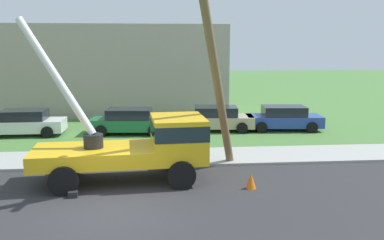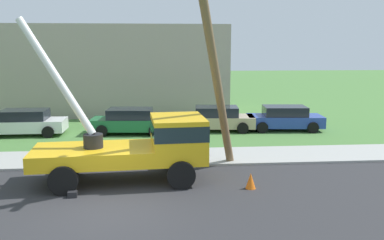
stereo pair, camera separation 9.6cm
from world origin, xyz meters
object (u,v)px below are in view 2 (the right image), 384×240
object	(u,v)px
leaning_utility_pole	(214,65)
parked_sedan_green	(130,121)
parked_sedan_white	(25,122)
traffic_cone_ahead	(251,181)
parked_sedan_tan	(216,119)
utility_truck	(143,143)
parked_sedan_blue	(285,118)

from	to	relation	value
leaning_utility_pole	parked_sedan_green	size ratio (longest dim) A/B	1.83
leaning_utility_pole	parked_sedan_white	size ratio (longest dim) A/B	1.88
traffic_cone_ahead	parked_sedan_tan	world-z (taller)	parked_sedan_tan
leaning_utility_pole	parked_sedan_white	xyz separation A→B (m)	(-9.52, 8.22, -3.51)
utility_truck	traffic_cone_ahead	distance (m)	4.13
traffic_cone_ahead	parked_sedan_blue	world-z (taller)	parked_sedan_blue
utility_truck	parked_sedan_green	xyz separation A→B (m)	(-1.00, 8.56, -0.70)
utility_truck	parked_sedan_blue	distance (m)	11.94
leaning_utility_pole	parked_sedan_tan	xyz separation A→B (m)	(1.35, 8.57, -3.51)
parked_sedan_tan	leaning_utility_pole	bearing A→B (deg)	-98.93
utility_truck	leaning_utility_pole	distance (m)	3.90
parked_sedan_blue	parked_sedan_white	bearing A→B (deg)	-179.37
parked_sedan_white	parked_sedan_blue	xyz separation A→B (m)	(14.91, 0.16, 0.00)
parked_sedan_blue	traffic_cone_ahead	bearing A→B (deg)	-113.09
utility_truck	leaning_utility_pole	size ratio (longest dim) A/B	0.83
utility_truck	parked_sedan_tan	bearing A→B (deg)	65.88
leaning_utility_pole	parked_sedan_white	world-z (taller)	leaning_utility_pole
leaning_utility_pole	parked_sedan_green	distance (m)	9.62
parked_sedan_tan	parked_sedan_blue	xyz separation A→B (m)	(4.05, -0.18, 0.00)
utility_truck	parked_sedan_green	distance (m)	8.65
parked_sedan_green	utility_truck	bearing A→B (deg)	-83.32
parked_sedan_blue	parked_sedan_green	bearing A→B (deg)	-178.59
utility_truck	parked_sedan_white	bearing A→B (deg)	128.47
utility_truck	parked_sedan_tan	size ratio (longest dim) A/B	1.52
utility_truck	leaning_utility_pole	world-z (taller)	leaning_utility_pole
leaning_utility_pole	parked_sedan_tan	bearing A→B (deg)	81.07
leaning_utility_pole	parked_sedan_green	world-z (taller)	leaning_utility_pole
leaning_utility_pole	traffic_cone_ahead	distance (m)	4.43
parked_sedan_white	parked_sedan_blue	distance (m)	14.91
parked_sedan_white	utility_truck	bearing A→B (deg)	-51.53
utility_truck	parked_sedan_tan	world-z (taller)	utility_truck
utility_truck	traffic_cone_ahead	size ratio (longest dim) A/B	12.35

